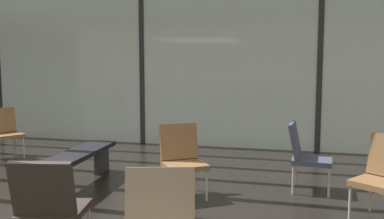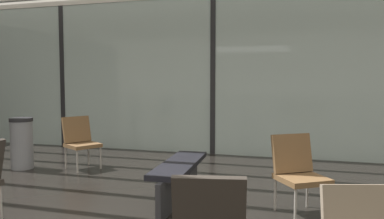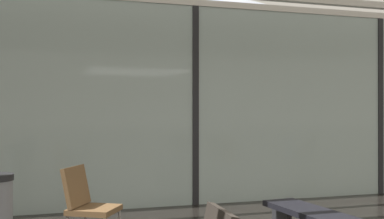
{
  "view_description": "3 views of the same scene",
  "coord_description": "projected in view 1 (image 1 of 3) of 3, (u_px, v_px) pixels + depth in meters",
  "views": [
    {
      "loc": [
        3.01,
        -2.42,
        1.54
      ],
      "look_at": [
        1.35,
        4.07,
        0.85
      ],
      "focal_mm": 36.48,
      "sensor_mm": 36.0,
      "label": 1
    },
    {
      "loc": [
        1.81,
        -2.31,
        1.47
      ],
      "look_at": [
        -0.95,
        6.88,
        0.76
      ],
      "focal_mm": 35.83,
      "sensor_mm": 36.0,
      "label": 2
    },
    {
      "loc": [
        -2.33,
        -2.08,
        1.47
      ],
      "look_at": [
        0.41,
        6.64,
        1.51
      ],
      "focal_mm": 45.0,
      "sensor_mm": 36.0,
      "label": 3
    }
  ],
  "objects": [
    {
      "name": "waiting_bench",
      "position": [
        81.0,
        159.0,
        5.18
      ],
      "size": [
        0.5,
        1.7,
        0.47
      ],
      "rotation": [
        0.0,
        0.0,
        1.64
      ],
      "color": "black",
      "rests_on": "ground"
    },
    {
      "name": "parked_airplane",
      "position": [
        194.0,
        47.0,
        12.03
      ],
      "size": [
        13.71,
        4.44,
        4.44
      ],
      "color": "#B2BCD6",
      "rests_on": "ground"
    },
    {
      "name": "window_mullion_2",
      "position": [
        320.0,
        68.0,
        7.22
      ],
      "size": [
        0.1,
        0.12,
        3.15
      ],
      "primitive_type": "cube",
      "color": "black",
      "rests_on": "ground"
    },
    {
      "name": "lounge_chair_4",
      "position": [
        4.0,
        130.0,
        6.82
      ],
      "size": [
        0.7,
        0.68,
        0.87
      ],
      "rotation": [
        0.0,
        0.0,
        1.05
      ],
      "color": "brown",
      "rests_on": "ground"
    },
    {
      "name": "window_mullion_0",
      "position": [
        0.0,
        68.0,
        8.95
      ],
      "size": [
        0.1,
        0.12,
        3.15
      ],
      "primitive_type": "cube",
      "color": "black",
      "rests_on": "ground"
    },
    {
      "name": "window_mullion_1",
      "position": [
        143.0,
        68.0,
        8.08
      ],
      "size": [
        0.1,
        0.12,
        3.15
      ],
      "primitive_type": "cube",
      "color": "black",
      "rests_on": "ground"
    },
    {
      "name": "glass_curtain_wall",
      "position": [
        143.0,
        68.0,
        8.08
      ],
      "size": [
        14.0,
        0.08,
        3.15
      ],
      "primitive_type": "cube",
      "color": "#A3B7B2",
      "rests_on": "ground"
    },
    {
      "name": "lounge_chair_6",
      "position": [
        50.0,
        204.0,
        3.06
      ],
      "size": [
        0.58,
        0.61,
        0.87
      ],
      "rotation": [
        0.0,
        0.0,
        3.35
      ],
      "color": "#28231E",
      "rests_on": "ground"
    },
    {
      "name": "lounge_chair_5",
      "position": [
        182.0,
        156.0,
        4.75
      ],
      "size": [
        0.69,
        0.7,
        0.87
      ],
      "rotation": [
        0.0,
        0.0,
        0.59
      ],
      "color": "brown",
      "rests_on": "ground"
    },
    {
      "name": "lounge_chair_0",
      "position": [
        305.0,
        153.0,
        4.94
      ],
      "size": [
        0.57,
        0.53,
        0.87
      ],
      "rotation": [
        0.0,
        0.0,
        1.48
      ],
      "color": "#33384C",
      "rests_on": "ground"
    }
  ]
}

